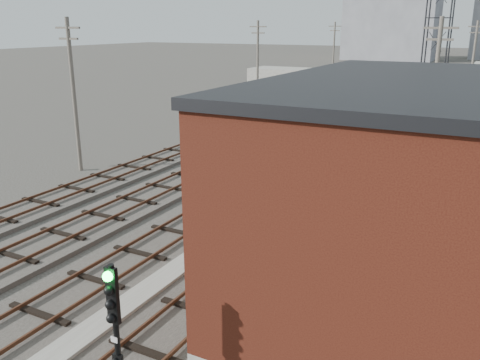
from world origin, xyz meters
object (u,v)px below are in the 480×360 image
Objects in this scene: switch_stand at (306,114)px; site_trailer at (366,93)px; car_red at (245,114)px; car_grey at (228,101)px; signal_mast at (116,340)px; car_silver at (223,107)px.

site_trailer is at bearing 92.22° from switch_stand.
car_red is 1.04× the size of car_grey.
car_silver is at bearing 116.37° from signal_mast.
car_silver is at bearing -163.91° from switch_stand.
switch_stand is at bearing -108.35° from car_grey.
signal_mast is at bearing -168.31° from car_silver.
signal_mast is at bearing -71.13° from site_trailer.
car_silver is (-11.28, -11.62, -0.74)m from site_trailer.
signal_mast is 2.75× the size of switch_stand.
site_trailer is (-7.05, 48.60, -0.91)m from signal_mast.
signal_mast is at bearing -166.24° from car_red.
site_trailer is at bearing 98.26° from signal_mast.
signal_mast is 41.30m from car_silver.
switch_stand reaches higher than car_red.
car_grey is (-13.55, -6.46, -0.91)m from site_trailer.
car_grey is (-5.86, 7.43, -0.13)m from car_red.
switch_stand is 0.32× the size of car_silver.
switch_stand is at bearing 104.61° from signal_mast.
car_red is (-14.75, 34.71, -1.69)m from signal_mast.
car_silver reaches higher than car_grey.
car_red is 0.91× the size of car_silver.
switch_stand is 8.65m from car_silver.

